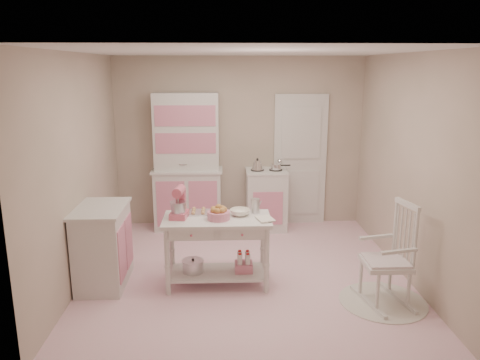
% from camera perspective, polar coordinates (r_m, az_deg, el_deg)
% --- Properties ---
extents(room_shell, '(3.84, 3.84, 2.62)m').
position_cam_1_polar(room_shell, '(5.33, 0.67, 5.11)').
color(room_shell, '#FA9CBE').
rests_on(room_shell, ground).
extents(door, '(0.82, 0.05, 2.04)m').
position_cam_1_polar(door, '(7.38, 7.33, 2.45)').
color(door, silver).
rests_on(door, ground).
extents(hutch, '(1.06, 0.50, 2.08)m').
position_cam_1_polar(hutch, '(7.09, -6.48, 2.17)').
color(hutch, silver).
rests_on(hutch, ground).
extents(stove, '(0.62, 0.57, 0.92)m').
position_cam_1_polar(stove, '(7.19, 3.21, -2.36)').
color(stove, silver).
rests_on(stove, ground).
extents(base_cabinet, '(0.54, 0.84, 0.92)m').
position_cam_1_polar(base_cabinet, '(5.57, -16.38, -7.74)').
color(base_cabinet, silver).
rests_on(base_cabinet, ground).
extents(lace_rug, '(0.92, 0.92, 0.01)m').
position_cam_1_polar(lace_rug, '(5.37, 17.00, -13.98)').
color(lace_rug, white).
rests_on(lace_rug, ground).
extents(rocking_chair, '(0.63, 0.81, 1.10)m').
position_cam_1_polar(rocking_chair, '(5.14, 17.43, -8.58)').
color(rocking_chair, silver).
rests_on(rocking_chair, ground).
extents(work_table, '(1.20, 0.60, 0.80)m').
position_cam_1_polar(work_table, '(5.37, -2.78, -8.67)').
color(work_table, silver).
rests_on(work_table, ground).
extents(stand_mixer, '(0.24, 0.31, 0.34)m').
position_cam_1_polar(stand_mixer, '(5.23, -7.46, -2.80)').
color(stand_mixer, '#DC5D79').
rests_on(stand_mixer, work_table).
extents(cookie_tray, '(0.34, 0.24, 0.02)m').
position_cam_1_polar(cookie_tray, '(5.41, -4.40, -3.95)').
color(cookie_tray, silver).
rests_on(cookie_tray, work_table).
extents(bread_basket, '(0.25, 0.25, 0.09)m').
position_cam_1_polar(bread_basket, '(5.17, -2.62, -4.32)').
color(bread_basket, pink).
rests_on(bread_basket, work_table).
extents(mixing_bowl, '(0.23, 0.23, 0.07)m').
position_cam_1_polar(mixing_bowl, '(5.30, -0.01, -3.96)').
color(mixing_bowl, white).
rests_on(mixing_bowl, work_table).
extents(metal_pitcher, '(0.10, 0.10, 0.17)m').
position_cam_1_polar(metal_pitcher, '(5.38, 1.88, -3.17)').
color(metal_pitcher, silver).
rests_on(metal_pitcher, work_table).
extents(recipe_book, '(0.22, 0.26, 0.02)m').
position_cam_1_polar(recipe_book, '(5.13, 2.20, -4.87)').
color(recipe_book, white).
rests_on(recipe_book, work_table).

